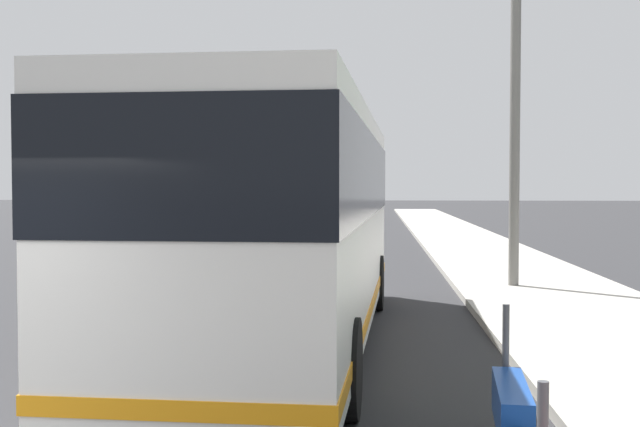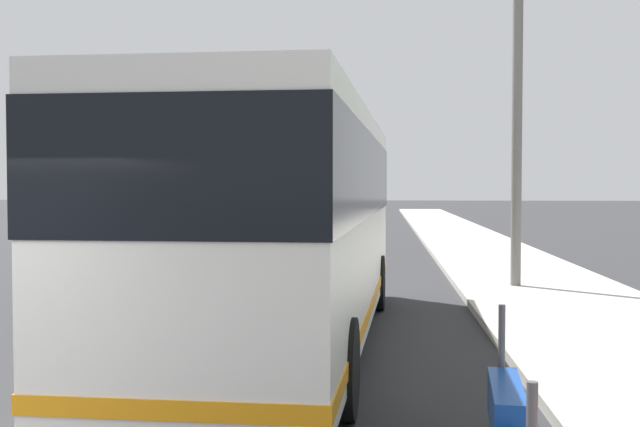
% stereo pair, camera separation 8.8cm
% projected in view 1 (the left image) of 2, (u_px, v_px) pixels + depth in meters
% --- Properties ---
extents(sidewalk_curb, '(110.00, 3.60, 0.14)m').
position_uv_depth(sidewalk_curb, '(572.00, 309.00, 13.85)').
color(sidewalk_curb, '#B2ADA3').
rests_on(sidewalk_curb, ground).
extents(lane_divider_line, '(110.00, 0.16, 0.01)m').
position_uv_depth(lane_divider_line, '(199.00, 308.00, 14.33)').
color(lane_divider_line, silver).
rests_on(lane_divider_line, ground).
extents(coach_bus, '(10.55, 2.94, 3.25)m').
position_uv_depth(coach_bus, '(285.00, 212.00, 10.91)').
color(coach_bus, silver).
rests_on(coach_bus, ground).
extents(motorcycle_far_end, '(2.17, 0.35, 1.26)m').
position_uv_depth(motorcycle_far_end, '(511.00, 417.00, 6.05)').
color(motorcycle_far_end, black).
rests_on(motorcycle_far_end, ground).
extents(car_behind_bus, '(4.26, 2.07, 1.43)m').
position_uv_depth(car_behind_bus, '(282.00, 213.00, 45.09)').
color(car_behind_bus, navy).
rests_on(car_behind_bus, ground).
extents(car_far_distant, '(4.42, 2.07, 1.39)m').
position_uv_depth(car_far_distant, '(226.00, 232.00, 26.54)').
color(car_far_distant, gold).
rests_on(car_far_distant, ground).
extents(utility_pole, '(0.22, 0.22, 6.27)m').
position_uv_depth(utility_pole, '(515.00, 145.00, 16.48)').
color(utility_pole, slate).
rests_on(utility_pole, ground).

